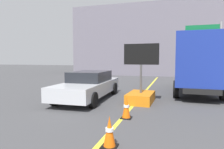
# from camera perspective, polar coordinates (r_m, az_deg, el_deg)

# --- Properties ---
(lane_center_stripe) EXTENTS (0.14, 36.00, 0.01)m
(lane_center_stripe) POSITION_cam_1_polar(r_m,az_deg,el_deg) (5.08, -3.23, -18.75)
(lane_center_stripe) COLOR yellow
(lane_center_stripe) RESTS_ON ground
(arrow_board_trailer) EXTENTS (1.60, 1.84, 2.70)m
(arrow_board_trailer) POSITION_cam_1_polar(r_m,az_deg,el_deg) (9.38, 8.17, -4.97)
(arrow_board_trailer) COLOR orange
(arrow_board_trailer) RESTS_ON ground
(box_truck) EXTENTS (2.59, 6.94, 3.26)m
(box_truck) POSITION_cam_1_polar(r_m,az_deg,el_deg) (12.70, 22.93, 3.05)
(box_truck) COLOR black
(box_truck) RESTS_ON ground
(pickup_car) EXTENTS (2.13, 5.15, 1.38)m
(pickup_car) POSITION_cam_1_polar(r_m,az_deg,el_deg) (10.16, -6.62, -3.00)
(pickup_car) COLOR silver
(pickup_car) RESTS_ON ground
(highway_guide_sign) EXTENTS (2.79, 0.18, 5.00)m
(highway_guide_sign) POSITION_cam_1_polar(r_m,az_deg,el_deg) (18.40, 26.05, 8.39)
(highway_guide_sign) COLOR gray
(highway_guide_sign) RESTS_ON ground
(far_building_block) EXTENTS (18.68, 8.16, 8.60)m
(far_building_block) POSITION_cam_1_polar(r_m,az_deg,el_deg) (27.96, 10.58, 9.05)
(far_building_block) COLOR slate
(far_building_block) RESTS_ON ground
(traffic_cone_mid_lane) EXTENTS (0.36, 0.36, 0.72)m
(traffic_cone_mid_lane) POSITION_cam_1_polar(r_m,az_deg,el_deg) (4.73, -0.72, -16.00)
(traffic_cone_mid_lane) COLOR black
(traffic_cone_mid_lane) RESTS_ON ground
(traffic_cone_far_lane) EXTENTS (0.36, 0.36, 0.73)m
(traffic_cone_far_lane) POSITION_cam_1_polar(r_m,az_deg,el_deg) (6.88, 4.09, -9.41)
(traffic_cone_far_lane) COLOR black
(traffic_cone_far_lane) RESTS_ON ground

